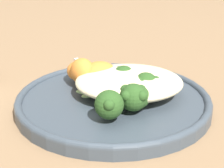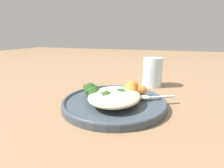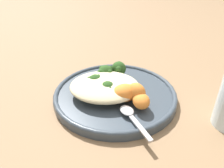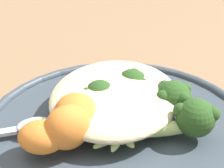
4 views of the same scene
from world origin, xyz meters
name	(u,v)px [view 3 (image 3 of 4)]	position (x,y,z in m)	size (l,w,h in m)	color
ground_plane	(115,100)	(0.00, 0.00, 0.00)	(4.00, 4.00, 0.00)	#846647
plate	(116,94)	(0.00, 0.01, 0.01)	(0.30, 0.30, 0.02)	#38424C
quinoa_mound	(105,86)	(-0.02, 0.00, 0.04)	(0.17, 0.14, 0.03)	beige
broccoli_stalk_0	(120,72)	(0.01, 0.07, 0.04)	(0.05, 0.11, 0.04)	#ADC675
broccoli_stalk_1	(109,75)	(-0.02, 0.06, 0.04)	(0.09, 0.09, 0.04)	#ADC675
broccoli_stalk_2	(108,78)	(-0.02, 0.05, 0.04)	(0.11, 0.09, 0.03)	#ADC675
broccoli_stalk_3	(113,81)	(-0.01, 0.03, 0.04)	(0.08, 0.05, 0.03)	#ADC675
broccoli_stalk_4	(102,83)	(-0.03, 0.02, 0.04)	(0.12, 0.04, 0.04)	#ADC675
broccoli_stalk_5	(104,83)	(-0.03, 0.02, 0.04)	(0.12, 0.04, 0.03)	#ADC675
broccoli_stalk_6	(108,87)	(-0.02, 0.01, 0.03)	(0.11, 0.04, 0.03)	#ADC675
broccoli_stalk_7	(110,89)	(-0.01, -0.01, 0.04)	(0.09, 0.07, 0.04)	#ADC675
sweet_potato_chunk_0	(136,93)	(0.05, -0.03, 0.04)	(0.05, 0.04, 0.04)	orange
sweet_potato_chunk_1	(124,93)	(0.02, -0.03, 0.04)	(0.06, 0.05, 0.04)	orange
sweet_potato_chunk_2	(141,101)	(0.06, -0.05, 0.04)	(0.05, 0.04, 0.03)	orange
spoon	(130,114)	(0.04, -0.08, 0.03)	(0.07, 0.11, 0.01)	silver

